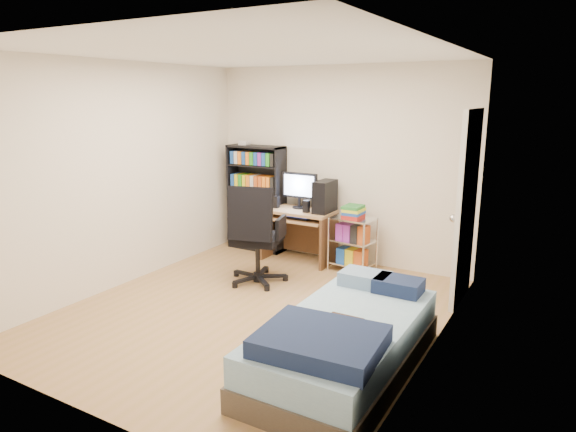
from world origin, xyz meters
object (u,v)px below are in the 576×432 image
Objects in this scene: computer_desk at (307,215)px; office_chair at (256,252)px; media_shelf at (256,197)px; bed at (344,342)px.

office_chair is at bearing -96.08° from computer_desk.
media_shelf reaches higher than computer_desk.
computer_desk is (0.86, -0.12, -0.13)m from media_shelf.
media_shelf reaches higher than bed.
office_chair reaches higher than computer_desk.
computer_desk reaches higher than bed.
office_chair is (-0.11, -1.03, -0.25)m from computer_desk.
computer_desk is at bearing 124.00° from bed.
media_shelf is 0.78× the size of bed.
bed is (2.43, -2.45, -0.51)m from media_shelf.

